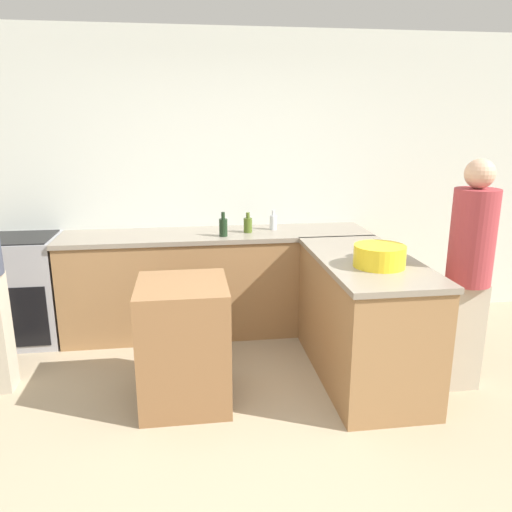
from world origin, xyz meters
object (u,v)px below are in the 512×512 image
object	(u,v)px
wine_bottle_dark	(223,227)
person_at_peninsula	(469,268)
olive_oil_bottle	(248,225)
range_oven	(23,290)
island_table	(184,343)
vinegar_bottle_clear	(273,222)
mixing_bowl	(379,256)

from	to	relation	value
wine_bottle_dark	person_at_peninsula	xyz separation A→B (m)	(1.63, -1.13, -0.11)
olive_oil_bottle	wine_bottle_dark	xyz separation A→B (m)	(-0.23, -0.13, 0.01)
range_oven	person_at_peninsula	xyz separation A→B (m)	(3.38, -1.29, 0.44)
island_table	vinegar_bottle_clear	world-z (taller)	vinegar_bottle_clear
vinegar_bottle_clear	wine_bottle_dark	world-z (taller)	wine_bottle_dark
vinegar_bottle_clear	olive_oil_bottle	bearing A→B (deg)	-160.06
range_oven	island_table	distance (m)	1.84
range_oven	wine_bottle_dark	distance (m)	1.84
wine_bottle_dark	mixing_bowl	bearing A→B (deg)	-47.51
person_at_peninsula	vinegar_bottle_clear	bearing A→B (deg)	130.53
range_oven	vinegar_bottle_clear	distance (m)	2.29
range_oven	olive_oil_bottle	size ratio (longest dim) A/B	5.22
olive_oil_bottle	wine_bottle_dark	size ratio (longest dim) A/B	0.85
mixing_bowl	wine_bottle_dark	bearing A→B (deg)	132.49
vinegar_bottle_clear	range_oven	bearing A→B (deg)	-178.50
wine_bottle_dark	vinegar_bottle_clear	bearing A→B (deg)	24.27
island_table	mixing_bowl	distance (m)	1.47
range_oven	olive_oil_bottle	distance (m)	2.05
olive_oil_bottle	island_table	bearing A→B (deg)	-116.62
olive_oil_bottle	mixing_bowl	bearing A→B (deg)	-57.79
mixing_bowl	wine_bottle_dark	xyz separation A→B (m)	(-0.99, 1.08, 0.01)
vinegar_bottle_clear	wine_bottle_dark	size ratio (longest dim) A/B	0.85
island_table	wine_bottle_dark	distance (m)	1.25
olive_oil_bottle	person_at_peninsula	size ratio (longest dim) A/B	0.11
mixing_bowl	wine_bottle_dark	distance (m)	1.46
olive_oil_bottle	vinegar_bottle_clear	bearing A→B (deg)	19.94
vinegar_bottle_clear	olive_oil_bottle	xyz separation A→B (m)	(-0.25, -0.09, 0.00)
island_table	olive_oil_bottle	xyz separation A→B (m)	(0.59, 1.17, 0.57)
vinegar_bottle_clear	person_at_peninsula	size ratio (longest dim) A/B	0.11
island_table	olive_oil_bottle	distance (m)	1.43
person_at_peninsula	wine_bottle_dark	bearing A→B (deg)	145.15
range_oven	mixing_bowl	distance (m)	3.05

